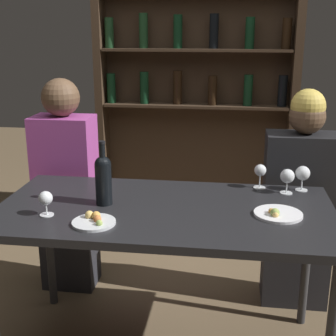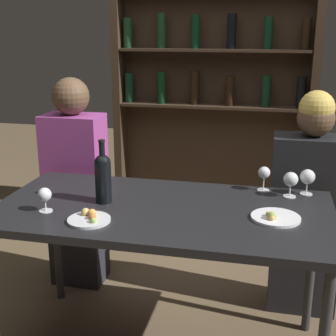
{
  "view_description": "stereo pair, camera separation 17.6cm",
  "coord_description": "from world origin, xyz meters",
  "px_view_note": "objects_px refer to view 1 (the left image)",
  "views": [
    {
      "loc": [
        0.28,
        -1.93,
        1.52
      ],
      "look_at": [
        0.0,
        0.12,
        0.9
      ],
      "focal_mm": 50.0,
      "sensor_mm": 36.0,
      "label": 1
    },
    {
      "loc": [
        0.45,
        -1.9,
        1.52
      ],
      "look_at": [
        0.0,
        0.12,
        0.9
      ],
      "focal_mm": 50.0,
      "sensor_mm": 36.0,
      "label": 2
    }
  ],
  "objects_px": {
    "wine_glass_3": "(303,174)",
    "seated_person_right": "(300,205)",
    "wine_glass_0": "(260,171)",
    "wine_bottle": "(103,178)",
    "wine_glass_1": "(287,177)",
    "food_plate_0": "(94,221)",
    "food_plate_1": "(278,214)",
    "seated_person_left": "(67,191)",
    "wine_glass_2": "(46,199)"
  },
  "relations": [
    {
      "from": "wine_glass_3",
      "to": "seated_person_right",
      "type": "relative_size",
      "value": 0.1
    },
    {
      "from": "wine_glass_0",
      "to": "wine_glass_3",
      "type": "bearing_deg",
      "value": -2.72
    },
    {
      "from": "wine_bottle",
      "to": "wine_glass_1",
      "type": "relative_size",
      "value": 2.4
    },
    {
      "from": "wine_glass_1",
      "to": "food_plate_0",
      "type": "xyz_separation_m",
      "value": [
        -0.82,
        -0.48,
        -0.07
      ]
    },
    {
      "from": "wine_bottle",
      "to": "seated_person_right",
      "type": "height_order",
      "value": "seated_person_right"
    },
    {
      "from": "wine_glass_3",
      "to": "food_plate_0",
      "type": "height_order",
      "value": "wine_glass_3"
    },
    {
      "from": "wine_glass_1",
      "to": "food_plate_1",
      "type": "bearing_deg",
      "value": -102.59
    },
    {
      "from": "wine_bottle",
      "to": "seated_person_left",
      "type": "xyz_separation_m",
      "value": [
        -0.38,
        0.54,
        -0.27
      ]
    },
    {
      "from": "wine_glass_3",
      "to": "food_plate_1",
      "type": "distance_m",
      "value": 0.39
    },
    {
      "from": "seated_person_right",
      "to": "wine_glass_1",
      "type": "bearing_deg",
      "value": -111.82
    },
    {
      "from": "seated_person_left",
      "to": "seated_person_right",
      "type": "distance_m",
      "value": 1.33
    },
    {
      "from": "wine_glass_2",
      "to": "seated_person_right",
      "type": "relative_size",
      "value": 0.09
    },
    {
      "from": "wine_glass_1",
      "to": "seated_person_right",
      "type": "xyz_separation_m",
      "value": [
        0.11,
        0.28,
        -0.25
      ]
    },
    {
      "from": "wine_glass_2",
      "to": "seated_person_left",
      "type": "height_order",
      "value": "seated_person_left"
    },
    {
      "from": "wine_bottle",
      "to": "food_plate_1",
      "type": "xyz_separation_m",
      "value": [
        0.77,
        -0.04,
        -0.12
      ]
    },
    {
      "from": "wine_bottle",
      "to": "wine_glass_3",
      "type": "bearing_deg",
      "value": 18.87
    },
    {
      "from": "food_plate_0",
      "to": "food_plate_1",
      "type": "height_order",
      "value": "food_plate_1"
    },
    {
      "from": "wine_glass_1",
      "to": "seated_person_left",
      "type": "height_order",
      "value": "seated_person_left"
    },
    {
      "from": "food_plate_0",
      "to": "seated_person_left",
      "type": "bearing_deg",
      "value": 117.54
    },
    {
      "from": "wine_bottle",
      "to": "seated_person_right",
      "type": "xyz_separation_m",
      "value": [
        0.95,
        0.54,
        -0.29
      ]
    },
    {
      "from": "seated_person_right",
      "to": "food_plate_1",
      "type": "bearing_deg",
      "value": -107.23
    },
    {
      "from": "wine_bottle",
      "to": "food_plate_0",
      "type": "bearing_deg",
      "value": -85.53
    },
    {
      "from": "seated_person_left",
      "to": "wine_glass_1",
      "type": "bearing_deg",
      "value": -13.09
    },
    {
      "from": "seated_person_left",
      "to": "food_plate_0",
      "type": "bearing_deg",
      "value": -62.46
    },
    {
      "from": "wine_glass_1",
      "to": "food_plate_0",
      "type": "height_order",
      "value": "wine_glass_1"
    },
    {
      "from": "wine_glass_1",
      "to": "food_plate_0",
      "type": "bearing_deg",
      "value": -149.57
    },
    {
      "from": "wine_glass_0",
      "to": "wine_glass_2",
      "type": "height_order",
      "value": "wine_glass_0"
    },
    {
      "from": "wine_glass_3",
      "to": "wine_glass_0",
      "type": "bearing_deg",
      "value": 177.28
    },
    {
      "from": "wine_bottle",
      "to": "seated_person_left",
      "type": "relative_size",
      "value": 0.23
    },
    {
      "from": "food_plate_0",
      "to": "seated_person_left",
      "type": "height_order",
      "value": "seated_person_left"
    },
    {
      "from": "wine_bottle",
      "to": "seated_person_right",
      "type": "bearing_deg",
      "value": 29.71
    },
    {
      "from": "food_plate_1",
      "to": "seated_person_left",
      "type": "relative_size",
      "value": 0.16
    },
    {
      "from": "wine_glass_2",
      "to": "food_plate_1",
      "type": "height_order",
      "value": "wine_glass_2"
    },
    {
      "from": "food_plate_0",
      "to": "seated_person_right",
      "type": "distance_m",
      "value": 1.22
    },
    {
      "from": "wine_glass_0",
      "to": "seated_person_right",
      "type": "bearing_deg",
      "value": 42.64
    },
    {
      "from": "wine_glass_3",
      "to": "food_plate_0",
      "type": "xyz_separation_m",
      "value": [
        -0.9,
        -0.54,
        -0.07
      ]
    },
    {
      "from": "wine_glass_1",
      "to": "seated_person_left",
      "type": "distance_m",
      "value": 1.27
    },
    {
      "from": "wine_glass_0",
      "to": "wine_glass_1",
      "type": "bearing_deg",
      "value": -26.98
    },
    {
      "from": "wine_bottle",
      "to": "wine_glass_1",
      "type": "xyz_separation_m",
      "value": [
        0.84,
        0.26,
        -0.04
      ]
    },
    {
      "from": "wine_glass_0",
      "to": "seated_person_right",
      "type": "xyz_separation_m",
      "value": [
        0.24,
        0.22,
        -0.25
      ]
    },
    {
      "from": "wine_glass_0",
      "to": "wine_glass_2",
      "type": "relative_size",
      "value": 1.13
    },
    {
      "from": "wine_glass_2",
      "to": "wine_glass_3",
      "type": "bearing_deg",
      "value": 23.03
    },
    {
      "from": "wine_glass_0",
      "to": "food_plate_1",
      "type": "distance_m",
      "value": 0.37
    },
    {
      "from": "wine_glass_2",
      "to": "seated_person_right",
      "type": "bearing_deg",
      "value": 31.39
    },
    {
      "from": "wine_glass_3",
      "to": "food_plate_1",
      "type": "xyz_separation_m",
      "value": [
        -0.15,
        -0.35,
        -0.08
      ]
    },
    {
      "from": "wine_glass_1",
      "to": "seated_person_left",
      "type": "xyz_separation_m",
      "value": [
        -1.22,
        0.28,
        -0.23
      ]
    },
    {
      "from": "wine_glass_3",
      "to": "wine_glass_1",
      "type": "bearing_deg",
      "value": -145.67
    },
    {
      "from": "wine_glass_3",
      "to": "seated_person_left",
      "type": "bearing_deg",
      "value": 169.98
    },
    {
      "from": "wine_glass_1",
      "to": "seated_person_left",
      "type": "bearing_deg",
      "value": 166.91
    },
    {
      "from": "wine_glass_3",
      "to": "seated_person_right",
      "type": "xyz_separation_m",
      "value": [
        0.03,
        0.23,
        -0.25
      ]
    }
  ]
}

